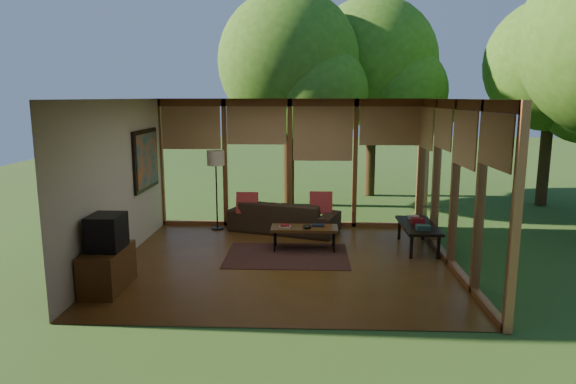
{
  "coord_description": "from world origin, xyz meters",
  "views": [
    {
      "loc": [
        0.41,
        -8.24,
        2.73
      ],
      "look_at": [
        0.04,
        0.7,
        1.07
      ],
      "focal_mm": 32.0,
      "sensor_mm": 36.0,
      "label": 1
    }
  ],
  "objects_px": {
    "sofa": "(284,216)",
    "media_cabinet": "(108,269)",
    "television": "(107,232)",
    "coffee_table": "(304,229)",
    "side_console": "(418,227)",
    "floor_lamp": "(216,163)"
  },
  "relations": [
    {
      "from": "sofa",
      "to": "side_console",
      "type": "relative_size",
      "value": 1.57
    },
    {
      "from": "sofa",
      "to": "coffee_table",
      "type": "xyz_separation_m",
      "value": [
        0.43,
        -1.27,
        0.07
      ]
    },
    {
      "from": "television",
      "to": "floor_lamp",
      "type": "height_order",
      "value": "floor_lamp"
    },
    {
      "from": "television",
      "to": "sofa",
      "type": "bearing_deg",
      "value": 54.69
    },
    {
      "from": "sofa",
      "to": "television",
      "type": "height_order",
      "value": "television"
    },
    {
      "from": "media_cabinet",
      "to": "television",
      "type": "height_order",
      "value": "television"
    },
    {
      "from": "coffee_table",
      "to": "side_console",
      "type": "xyz_separation_m",
      "value": [
        2.07,
        0.17,
        0.02
      ]
    },
    {
      "from": "media_cabinet",
      "to": "television",
      "type": "distance_m",
      "value": 0.55
    },
    {
      "from": "television",
      "to": "floor_lamp",
      "type": "distance_m",
      "value": 3.64
    },
    {
      "from": "television",
      "to": "side_console",
      "type": "height_order",
      "value": "television"
    },
    {
      "from": "media_cabinet",
      "to": "television",
      "type": "xyz_separation_m",
      "value": [
        0.02,
        0.0,
        0.55
      ]
    },
    {
      "from": "floor_lamp",
      "to": "coffee_table",
      "type": "relative_size",
      "value": 1.38
    },
    {
      "from": "floor_lamp",
      "to": "coffee_table",
      "type": "xyz_separation_m",
      "value": [
        1.84,
        -1.42,
        -1.01
      ]
    },
    {
      "from": "media_cabinet",
      "to": "floor_lamp",
      "type": "height_order",
      "value": "floor_lamp"
    },
    {
      "from": "sofa",
      "to": "media_cabinet",
      "type": "xyz_separation_m",
      "value": [
        -2.37,
        -3.32,
        -0.02
      ]
    },
    {
      "from": "television",
      "to": "media_cabinet",
      "type": "bearing_deg",
      "value": 180.0
    },
    {
      "from": "sofa",
      "to": "floor_lamp",
      "type": "relative_size",
      "value": 1.33
    },
    {
      "from": "sofa",
      "to": "media_cabinet",
      "type": "distance_m",
      "value": 4.08
    },
    {
      "from": "sofa",
      "to": "coffee_table",
      "type": "relative_size",
      "value": 1.83
    },
    {
      "from": "coffee_table",
      "to": "television",
      "type": "bearing_deg",
      "value": -143.56
    },
    {
      "from": "sofa",
      "to": "side_console",
      "type": "bearing_deg",
      "value": 174.66
    },
    {
      "from": "media_cabinet",
      "to": "coffee_table",
      "type": "height_order",
      "value": "media_cabinet"
    }
  ]
}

